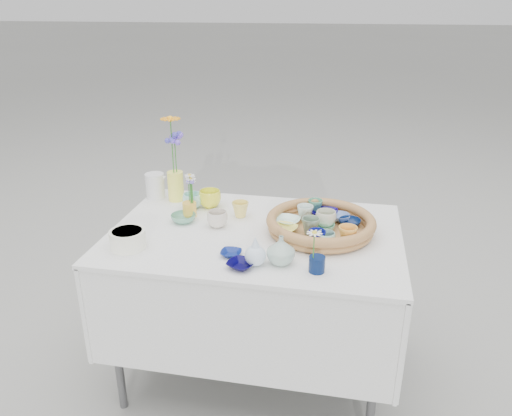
% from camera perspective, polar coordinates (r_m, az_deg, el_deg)
% --- Properties ---
extents(ground, '(80.00, 80.00, 0.00)m').
position_cam_1_polar(ground, '(2.60, -0.09, -18.13)').
color(ground, gray).
extents(display_table, '(1.26, 0.86, 0.77)m').
position_cam_1_polar(display_table, '(2.60, -0.09, -18.13)').
color(display_table, white).
rests_on(display_table, ground).
extents(wicker_tray, '(0.47, 0.47, 0.08)m').
position_cam_1_polar(wicker_tray, '(2.18, 7.40, -1.86)').
color(wicker_tray, '#95633B').
rests_on(wicker_tray, display_table).
extents(tray_ceramic_0, '(0.14, 0.14, 0.03)m').
position_cam_1_polar(tray_ceramic_0, '(2.31, 7.78, -0.59)').
color(tray_ceramic_0, '#0B0251').
rests_on(tray_ceramic_0, wicker_tray).
extents(tray_ceramic_1, '(0.11, 0.11, 0.03)m').
position_cam_1_polar(tray_ceramic_1, '(2.23, 10.65, -1.65)').
color(tray_ceramic_1, '#0A1C48').
rests_on(tray_ceramic_1, wicker_tray).
extents(tray_ceramic_2, '(0.10, 0.10, 0.07)m').
position_cam_1_polar(tray_ceramic_2, '(2.06, 10.43, -3.03)').
color(tray_ceramic_2, gold).
rests_on(tray_ceramic_2, wicker_tray).
extents(tray_ceramic_3, '(0.12, 0.12, 0.03)m').
position_cam_1_polar(tray_ceramic_3, '(2.17, 7.66, -2.14)').
color(tray_ceramic_3, '#5EAA86').
rests_on(tray_ceramic_3, wicker_tray).
extents(tray_ceramic_4, '(0.09, 0.09, 0.07)m').
position_cam_1_polar(tray_ceramic_4, '(2.12, 6.24, -2.06)').
color(tray_ceramic_4, slate).
rests_on(tray_ceramic_4, wicker_tray).
extents(tray_ceramic_5, '(0.13, 0.13, 0.03)m').
position_cam_1_polar(tray_ceramic_5, '(2.22, 3.65, -1.48)').
color(tray_ceramic_5, silver).
rests_on(tray_ceramic_5, wicker_tray).
extents(tray_ceramic_6, '(0.09, 0.09, 0.07)m').
position_cam_1_polar(tray_ceramic_6, '(2.25, 5.63, -0.55)').
color(tray_ceramic_6, silver).
rests_on(tray_ceramic_6, wicker_tray).
extents(tray_ceramic_7, '(0.12, 0.12, 0.07)m').
position_cam_1_polar(tray_ceramic_7, '(2.20, 7.99, -1.23)').
color(tray_ceramic_7, beige).
rests_on(tray_ceramic_7, wicker_tray).
extents(tray_ceramic_8, '(0.12, 0.12, 0.03)m').
position_cam_1_polar(tray_ceramic_8, '(2.28, 9.55, -1.06)').
color(tray_ceramic_8, '#7797D4').
rests_on(tray_ceramic_8, wicker_tray).
extents(tray_ceramic_9, '(0.08, 0.08, 0.07)m').
position_cam_1_polar(tray_ceramic_9, '(2.03, 6.97, -3.43)').
color(tray_ceramic_9, '#080C69').
rests_on(tray_ceramic_9, wicker_tray).
extents(tray_ceramic_10, '(0.14, 0.14, 0.03)m').
position_cam_1_polar(tray_ceramic_10, '(2.14, 3.25, -2.42)').
color(tray_ceramic_10, '#EAE05F').
rests_on(tray_ceramic_10, wicker_tray).
extents(tray_ceramic_11, '(0.10, 0.10, 0.06)m').
position_cam_1_polar(tray_ceramic_11, '(2.02, 7.98, -3.58)').
color(tray_ceramic_11, '#91C9B4').
rests_on(tray_ceramic_11, wicker_tray).
extents(tray_ceramic_12, '(0.08, 0.08, 0.06)m').
position_cam_1_polar(tray_ceramic_12, '(2.34, 6.78, 0.20)').
color(tray_ceramic_12, '#47946F').
rests_on(tray_ceramic_12, wicker_tray).
extents(loose_ceramic_0, '(0.11, 0.11, 0.09)m').
position_cam_1_polar(loose_ceramic_0, '(2.44, -5.29, 1.06)').
color(loose_ceramic_0, yellow).
rests_on(loose_ceramic_0, display_table).
extents(loose_ceramic_1, '(0.09, 0.09, 0.07)m').
position_cam_1_polar(loose_ceramic_1, '(2.32, -1.80, -0.15)').
color(loose_ceramic_1, '#F0D760').
rests_on(loose_ceramic_1, display_table).
extents(loose_ceramic_2, '(0.14, 0.14, 0.04)m').
position_cam_1_polar(loose_ceramic_2, '(2.30, -8.29, -1.15)').
color(loose_ceramic_2, '#5E9D7F').
rests_on(loose_ceramic_2, display_table).
extents(loose_ceramic_3, '(0.10, 0.10, 0.07)m').
position_cam_1_polar(loose_ceramic_3, '(2.22, -4.45, -1.27)').
color(loose_ceramic_3, beige).
rests_on(loose_ceramic_3, display_table).
extents(loose_ceramic_4, '(0.08, 0.08, 0.02)m').
position_cam_1_polar(loose_ceramic_4, '(1.98, -2.87, -5.19)').
color(loose_ceramic_4, navy).
rests_on(loose_ceramic_4, display_table).
extents(loose_ceramic_5, '(0.10, 0.10, 0.07)m').
position_cam_1_polar(loose_ceramic_5, '(2.44, -7.28, 0.84)').
color(loose_ceramic_5, '#A0E5DE').
rests_on(loose_ceramic_5, display_table).
extents(loose_ceramic_6, '(0.13, 0.13, 0.02)m').
position_cam_1_polar(loose_ceramic_6, '(1.90, -1.75, -6.50)').
color(loose_ceramic_6, '#030035').
rests_on(loose_ceramic_6, display_table).
extents(fluted_bowl, '(0.15, 0.15, 0.08)m').
position_cam_1_polar(fluted_bowl, '(2.10, -14.44, -3.46)').
color(fluted_bowl, white).
rests_on(fluted_bowl, display_table).
extents(bud_vase_paleblue, '(0.11, 0.11, 0.12)m').
position_cam_1_polar(bud_vase_paleblue, '(1.89, -0.07, -4.88)').
color(bud_vase_paleblue, silver).
rests_on(bud_vase_paleblue, display_table).
extents(bud_vase_seafoam, '(0.13, 0.13, 0.11)m').
position_cam_1_polar(bud_vase_seafoam, '(1.91, 2.86, -4.80)').
color(bud_vase_seafoam, '#97B3A5').
rests_on(bud_vase_seafoam, display_table).
extents(bud_vase_cobalt, '(0.08, 0.08, 0.06)m').
position_cam_1_polar(bud_vase_cobalt, '(1.88, 6.97, -6.39)').
color(bud_vase_cobalt, '#06163E').
rests_on(bud_vase_cobalt, display_table).
extents(single_daisy, '(0.08, 0.08, 0.12)m').
position_cam_1_polar(single_daisy, '(1.83, 6.63, -4.29)').
color(single_daisy, white).
rests_on(single_daisy, bud_vase_cobalt).
extents(tall_vase_yellow, '(0.10, 0.10, 0.15)m').
position_cam_1_polar(tall_vase_yellow, '(2.54, -9.16, 2.49)').
color(tall_vase_yellow, '#FFFB58').
rests_on(tall_vase_yellow, display_table).
extents(gerbera, '(0.13, 0.13, 0.29)m').
position_cam_1_polar(gerbera, '(2.46, -9.57, 6.97)').
color(gerbera, orange).
rests_on(gerbera, tall_vase_yellow).
extents(hydrangea, '(0.09, 0.09, 0.24)m').
position_cam_1_polar(hydrangea, '(2.48, -9.19, 5.99)').
color(hydrangea, '#4541B7').
rests_on(hydrangea, tall_vase_yellow).
extents(white_pitcher, '(0.16, 0.13, 0.13)m').
position_cam_1_polar(white_pitcher, '(2.59, -11.46, 2.50)').
color(white_pitcher, silver).
rests_on(white_pitcher, display_table).
extents(daisy_cup, '(0.08, 0.08, 0.07)m').
position_cam_1_polar(daisy_cup, '(2.34, -7.60, -0.16)').
color(daisy_cup, yellow).
rests_on(daisy_cup, display_table).
extents(daisy_posy, '(0.10, 0.10, 0.14)m').
position_cam_1_polar(daisy_posy, '(2.31, -7.64, 2.29)').
color(daisy_posy, white).
rests_on(daisy_posy, daisy_cup).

